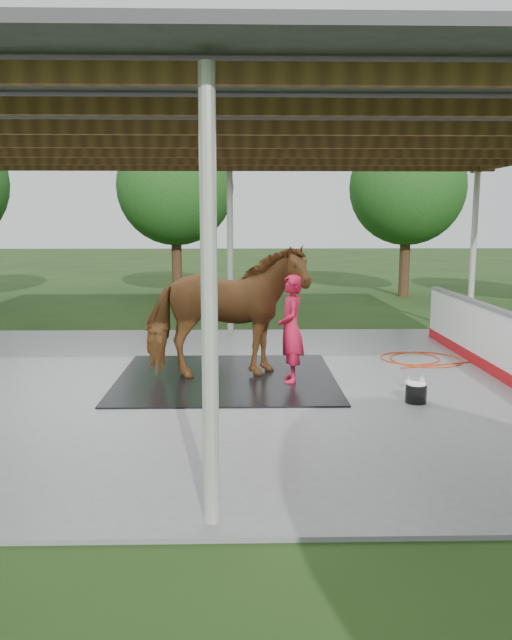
{
  "coord_description": "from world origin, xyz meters",
  "views": [
    {
      "loc": [
        0.27,
        -9.85,
        2.67
      ],
      "look_at": [
        0.5,
        0.1,
        1.07
      ],
      "focal_mm": 35.0,
      "sensor_mm": 36.0,
      "label": 1
    }
  ],
  "objects_px": {
    "dasher_board": "(508,349)",
    "wash_bucket": "(416,393)",
    "horse": "(226,312)",
    "handler": "(291,329)"
  },
  "relations": [
    {
      "from": "dasher_board",
      "to": "wash_bucket",
      "type": "bearing_deg",
      "value": -147.64
    },
    {
      "from": "dasher_board",
      "to": "handler",
      "type": "distance_m",
      "value": 3.55
    },
    {
      "from": "dasher_board",
      "to": "handler",
      "type": "bearing_deg",
      "value": 179.07
    },
    {
      "from": "dasher_board",
      "to": "wash_bucket",
      "type": "height_order",
      "value": "dasher_board"
    },
    {
      "from": "horse",
      "to": "wash_bucket",
      "type": "height_order",
      "value": "horse"
    },
    {
      "from": "wash_bucket",
      "to": "dasher_board",
      "type": "bearing_deg",
      "value": 32.36
    },
    {
      "from": "horse",
      "to": "dasher_board",
      "type": "bearing_deg",
      "value": -103.43
    },
    {
      "from": "handler",
      "to": "wash_bucket",
      "type": "xyz_separation_m",
      "value": [
        1.73,
        -1.2,
        -0.73
      ]
    },
    {
      "from": "dasher_board",
      "to": "horse",
      "type": "relative_size",
      "value": 3.07
    },
    {
      "from": "dasher_board",
      "to": "handler",
      "type": "height_order",
      "value": "handler"
    }
  ]
}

